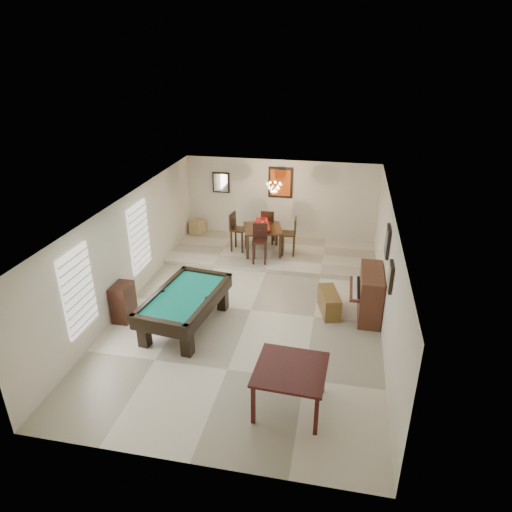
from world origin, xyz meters
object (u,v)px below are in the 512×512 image
(dining_chair_north, at_px, (268,226))
(chandelier, at_px, (274,184))
(dining_chair_east, at_px, (289,236))
(corner_bench, at_px, (198,227))
(square_table, at_px, (290,388))
(dining_chair_south, at_px, (260,244))
(apothecary_chest, at_px, (123,302))
(dining_table, at_px, (263,238))
(dining_chair_west, at_px, (239,232))
(flower_vase, at_px, (263,220))
(piano_bench, at_px, (329,302))
(pool_table, at_px, (186,311))
(upright_piano, at_px, (364,293))

(dining_chair_north, relative_size, chandelier, 1.80)
(dining_chair_east, distance_m, corner_bench, 3.33)
(square_table, bearing_deg, dining_chair_south, 106.19)
(apothecary_chest, height_order, dining_table, dining_table)
(dining_chair_west, height_order, corner_bench, dining_chair_west)
(square_table, xyz_separation_m, flower_vase, (-1.62, 6.13, 0.71))
(dining_table, bearing_deg, dining_chair_north, 87.08)
(piano_bench, height_order, dining_chair_south, dining_chair_south)
(dining_table, xyz_separation_m, chandelier, (0.30, 0.07, 1.63))
(pool_table, xyz_separation_m, dining_chair_east, (1.75, 4.06, 0.29))
(upright_piano, bearing_deg, dining_chair_south, 143.79)
(dining_chair_east, bearing_deg, dining_chair_north, -140.24)
(square_table, relative_size, dining_chair_east, 1.06)
(pool_table, height_order, dining_chair_south, dining_chair_south)
(piano_bench, bearing_deg, flower_vase, 126.59)
(piano_bench, bearing_deg, dining_chair_north, 119.94)
(dining_chair_north, distance_m, corner_bench, 2.45)
(pool_table, height_order, dining_chair_west, dining_chair_west)
(dining_chair_east, height_order, corner_bench, dining_chair_east)
(pool_table, xyz_separation_m, dining_table, (0.98, 4.07, 0.17))
(flower_vase, bearing_deg, dining_chair_south, -86.26)
(flower_vase, height_order, chandelier, chandelier)
(piano_bench, xyz_separation_m, dining_chair_south, (-2.07, 2.15, 0.41))
(corner_bench, bearing_deg, dining_chair_east, -18.83)
(dining_chair_south, relative_size, chandelier, 1.85)
(upright_piano, xyz_separation_m, piano_bench, (-0.78, -0.05, -0.30))
(square_table, relative_size, dining_chair_south, 1.07)
(corner_bench, xyz_separation_m, chandelier, (2.67, -0.99, 1.86))
(pool_table, bearing_deg, flower_vase, 83.74)
(apothecary_chest, xyz_separation_m, dining_chair_south, (2.52, 3.35, 0.24))
(dining_table, bearing_deg, pool_table, -103.54)
(dining_chair_east, bearing_deg, corner_bench, -112.71)
(dining_chair_north, bearing_deg, apothecary_chest, 63.49)
(dining_chair_west, distance_m, corner_bench, 1.99)
(dining_chair_east, bearing_deg, dining_table, -94.42)
(piano_bench, bearing_deg, upright_piano, 3.97)
(flower_vase, height_order, dining_chair_south, dining_chair_south)
(dining_table, distance_m, flower_vase, 0.55)
(dining_chair_north, bearing_deg, dining_chair_east, 134.67)
(dining_chair_west, bearing_deg, square_table, -151.11)
(square_table, bearing_deg, dining_chair_west, 110.93)
(dining_chair_south, bearing_deg, pool_table, -113.84)
(dining_chair_east, relative_size, chandelier, 1.88)
(flower_vase, bearing_deg, dining_table, 0.00)
(upright_piano, xyz_separation_m, dining_chair_south, (-2.86, 2.09, 0.11))
(dining_chair_south, bearing_deg, piano_bench, -52.83)
(apothecary_chest, height_order, corner_bench, apothecary_chest)
(pool_table, height_order, piano_bench, pool_table)
(piano_bench, bearing_deg, dining_chair_west, 134.90)
(pool_table, distance_m, corner_bench, 5.32)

